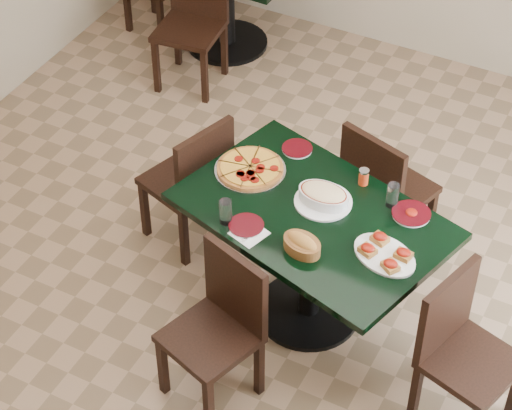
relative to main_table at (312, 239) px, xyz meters
The scene contains 18 objects.
floor 0.62m from the main_table, behind, with size 5.50×5.50×0.00m, color #87694E.
main_table is the anchor object (origin of this frame).
chair_far 0.63m from the main_table, 76.85° to the left, with size 0.53×0.53×0.90m.
chair_near 0.67m from the main_table, 106.46° to the right, with size 0.51×0.51×0.86m.
chair_right 0.93m from the main_table, 15.45° to the right, with size 0.50×0.50×0.87m.
chair_left 0.86m from the main_table, 165.64° to the left, with size 0.51×0.51×0.87m.
back_chair_near 2.37m from the main_table, 135.01° to the left, with size 0.47×0.47×0.91m.
pepperoni_pizza 0.50m from the main_table, 161.79° to the left, with size 0.38×0.38×0.04m.
lasagna_casserole 0.25m from the main_table, 84.14° to the left, with size 0.30×0.30×0.09m.
bread_basket 0.35m from the main_table, 77.08° to the right, with size 0.24×0.19×0.09m.
bruschetta_platter 0.49m from the main_table, 15.52° to the right, with size 0.40×0.34×0.05m.
side_plate_near 0.40m from the main_table, 136.16° to the right, with size 0.18×0.18×0.02m.
side_plate_far_r 0.53m from the main_table, 25.97° to the left, with size 0.20×0.20×0.03m.
side_plate_far_l 0.54m from the main_table, 125.01° to the left, with size 0.17×0.17×0.02m.
napkin_setting 0.40m from the main_table, 127.81° to the right, with size 0.19×0.19×0.01m.
water_glass_a 0.47m from the main_table, 36.26° to the left, with size 0.06×0.06×0.13m, color white.
water_glass_b 0.51m from the main_table, 144.41° to the right, with size 0.06×0.06×0.14m, color white.
pepper_shaker 0.42m from the main_table, 67.69° to the left, with size 0.05×0.05×0.09m.
Camera 1 is at (1.67, -3.35, 4.16)m, focal length 70.00 mm.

